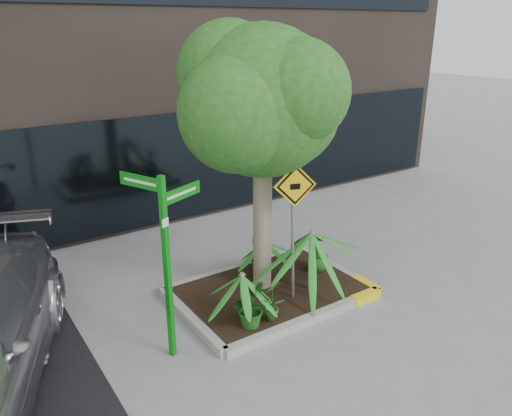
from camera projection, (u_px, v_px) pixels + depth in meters
ground at (271, 306)px, 8.70m from camera, size 80.00×80.00×0.00m
planter at (272, 290)px, 8.99m from camera, size 3.35×2.36×0.15m
tree at (262, 102)px, 7.96m from camera, size 3.15×2.79×4.72m
palm_front at (312, 233)px, 8.62m from camera, size 1.29×1.29×1.43m
palm_left at (242, 276)px, 7.87m from camera, size 0.88×0.88×0.98m
palm_back at (264, 242)px, 9.41m from camera, size 0.73×0.73×0.81m
shrub_a at (249, 308)px, 7.76m from camera, size 0.78×0.78×0.64m
shrub_b at (318, 252)px, 9.52m from camera, size 0.60×0.60×0.75m
shrub_c at (272, 300)px, 7.89m from camera, size 0.48×0.48×0.72m
shrub_d at (260, 251)px, 9.52m from camera, size 0.54×0.54×0.79m
street_sign_post at (166, 247)px, 6.89m from camera, size 1.02×0.78×2.77m
cattle_sign at (294, 209)px, 8.22m from camera, size 0.70×0.28×2.37m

